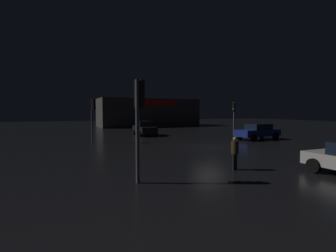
# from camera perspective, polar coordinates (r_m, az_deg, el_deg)

# --- Properties ---
(ground_plane) EXTENTS (120.00, 120.00, 0.00)m
(ground_plane) POSITION_cam_1_polar(r_m,az_deg,el_deg) (19.45, 9.35, -4.76)
(ground_plane) COLOR black
(store_building) EXTENTS (17.83, 7.72, 5.01)m
(store_building) POSITION_cam_1_polar(r_m,az_deg,el_deg) (46.76, -4.59, 3.06)
(store_building) COLOR #4C4742
(store_building) RESTS_ON ground
(traffic_signal_main) EXTENTS (0.43, 0.41, 3.82)m
(traffic_signal_main) POSITION_cam_1_polar(r_m,az_deg,el_deg) (29.18, 14.78, 3.10)
(traffic_signal_main) COLOR #595B60
(traffic_signal_main) RESTS_ON ground
(traffic_signal_opposite) EXTENTS (0.43, 0.42, 3.92)m
(traffic_signal_opposite) POSITION_cam_1_polar(r_m,az_deg,el_deg) (9.54, -6.66, 3.70)
(traffic_signal_opposite) COLOR #595B60
(traffic_signal_opposite) RESTS_ON ground
(traffic_signal_cross_left) EXTENTS (0.43, 0.41, 3.82)m
(traffic_signal_cross_left) POSITION_cam_1_polar(r_m,az_deg,el_deg) (22.68, -16.73, 3.53)
(traffic_signal_cross_left) COLOR #595B60
(traffic_signal_cross_left) RESTS_ON ground
(car_near) EXTENTS (4.62, 2.21, 1.53)m
(car_near) POSITION_cam_1_polar(r_m,az_deg,el_deg) (25.73, 19.83, -1.15)
(car_near) COLOR navy
(car_near) RESTS_ON ground
(car_crossing) EXTENTS (2.10, 4.36, 1.63)m
(car_crossing) POSITION_cam_1_polar(r_m,az_deg,el_deg) (28.65, -5.40, -0.49)
(car_crossing) COLOR black
(car_crossing) RESTS_ON ground
(pedestrian) EXTENTS (0.44, 0.44, 1.55)m
(pedestrian) POSITION_cam_1_polar(r_m,az_deg,el_deg) (12.10, 15.00, -5.48)
(pedestrian) COLOR black
(pedestrian) RESTS_ON ground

